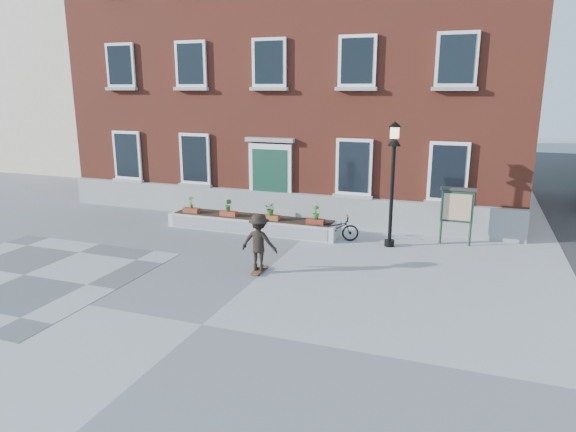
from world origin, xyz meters
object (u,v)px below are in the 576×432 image
at_px(lamp_post, 393,167).
at_px(skateboarder, 259,242).
at_px(notice_board, 457,206).
at_px(bicycle, 334,228).

bearing_deg(lamp_post, skateboarder, -129.21).
height_order(lamp_post, skateboarder, lamp_post).
xyz_separation_m(lamp_post, notice_board, (1.95, 0.89, -1.28)).
bearing_deg(bicycle, lamp_post, -107.34).
bearing_deg(bicycle, notice_board, -94.56).
distance_m(lamp_post, notice_board, 2.49).
bearing_deg(lamp_post, notice_board, 24.54).
bearing_deg(notice_board, skateboarder, -137.38).
xyz_separation_m(bicycle, skateboarder, (-1.14, -3.60, 0.44)).
relative_size(lamp_post, notice_board, 2.10).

